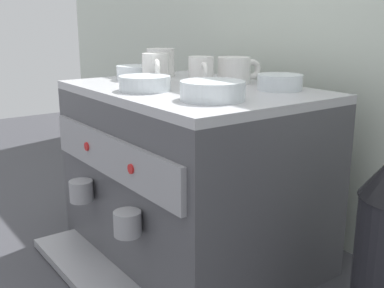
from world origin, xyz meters
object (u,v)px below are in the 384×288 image
(espresso_machine, at_px, (190,174))
(ceramic_cup_2, at_px, (160,62))
(milk_pitcher, at_px, (117,183))
(ceramic_bowl_0, at_px, (280,83))
(ceramic_cup_0, at_px, (235,70))
(ceramic_bowl_3, at_px, (145,84))
(ceramic_cup_1, at_px, (156,69))
(ceramic_bowl_1, at_px, (135,73))
(ceramic_cup_3, at_px, (201,71))
(ceramic_bowl_2, at_px, (213,91))

(espresso_machine, relative_size, ceramic_cup_2, 5.19)
(milk_pitcher, bearing_deg, ceramic_bowl_0, 13.39)
(ceramic_cup_0, height_order, ceramic_bowl_3, ceramic_cup_0)
(ceramic_cup_1, height_order, ceramic_bowl_1, ceramic_cup_1)
(ceramic_cup_2, height_order, ceramic_cup_3, ceramic_cup_2)
(ceramic_bowl_3, distance_m, milk_pitcher, 0.55)
(ceramic_bowl_3, bearing_deg, milk_pitcher, 163.21)
(ceramic_cup_1, bearing_deg, milk_pitcher, 172.52)
(ceramic_cup_2, distance_m, ceramic_bowl_0, 0.39)
(ceramic_bowl_0, bearing_deg, ceramic_cup_2, -168.67)
(ceramic_cup_3, height_order, ceramic_bowl_3, ceramic_cup_3)
(ceramic_bowl_2, distance_m, ceramic_bowl_3, 0.19)
(ceramic_cup_0, bearing_deg, ceramic_bowl_2, -50.74)
(espresso_machine, height_order, milk_pitcher, espresso_machine)
(ceramic_cup_2, bearing_deg, ceramic_bowl_3, -39.45)
(ceramic_cup_0, distance_m, ceramic_cup_3, 0.09)
(ceramic_cup_2, bearing_deg, ceramic_bowl_1, -72.08)
(ceramic_cup_1, bearing_deg, ceramic_bowl_2, -7.24)
(ceramic_cup_0, xyz_separation_m, ceramic_bowl_0, (0.14, 0.01, -0.02))
(ceramic_bowl_3, xyz_separation_m, milk_pitcher, (-0.39, 0.12, -0.37))
(ceramic_bowl_0, bearing_deg, milk_pitcher, -166.61)
(ceramic_cup_1, relative_size, milk_pitcher, 0.75)
(espresso_machine, bearing_deg, ceramic_cup_0, 86.88)
(espresso_machine, height_order, ceramic_cup_3, ceramic_cup_3)
(ceramic_cup_0, distance_m, ceramic_cup_1, 0.20)
(espresso_machine, bearing_deg, ceramic_bowl_1, -169.79)
(ceramic_bowl_1, height_order, ceramic_bowl_3, ceramic_bowl_1)
(ceramic_cup_0, relative_size, ceramic_bowl_1, 1.20)
(espresso_machine, distance_m, ceramic_cup_3, 0.25)
(ceramic_cup_0, bearing_deg, milk_pitcher, -162.93)
(ceramic_cup_3, height_order, ceramic_bowl_0, ceramic_cup_3)
(milk_pitcher, bearing_deg, ceramic_bowl_1, -10.75)
(ceramic_bowl_3, bearing_deg, ceramic_bowl_2, 13.04)
(ceramic_cup_0, bearing_deg, ceramic_cup_1, -120.73)
(ceramic_cup_1, distance_m, ceramic_bowl_0, 0.30)
(ceramic_cup_0, distance_m, ceramic_bowl_0, 0.15)
(ceramic_cup_1, relative_size, ceramic_cup_3, 1.07)
(ceramic_cup_0, relative_size, milk_pitcher, 0.89)
(ceramic_bowl_1, bearing_deg, ceramic_bowl_3, -23.34)
(ceramic_bowl_1, height_order, milk_pitcher, ceramic_bowl_1)
(ceramic_bowl_1, bearing_deg, ceramic_bowl_0, 26.39)
(ceramic_cup_2, relative_size, ceramic_bowl_0, 1.15)
(ceramic_cup_3, height_order, ceramic_bowl_1, ceramic_cup_3)
(ceramic_cup_3, xyz_separation_m, milk_pitcher, (-0.39, -0.04, -0.39))
(ceramic_cup_1, height_order, ceramic_cup_3, ceramic_cup_1)
(ceramic_bowl_0, bearing_deg, ceramic_cup_1, -144.58)
(espresso_machine, xyz_separation_m, ceramic_cup_1, (-0.09, -0.04, 0.25))
(ceramic_bowl_0, xyz_separation_m, ceramic_bowl_2, (0.02, -0.21, 0.00))
(ceramic_cup_3, xyz_separation_m, ceramic_bowl_1, (-0.18, -0.08, -0.02))
(ceramic_cup_2, height_order, ceramic_bowl_2, ceramic_cup_2)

